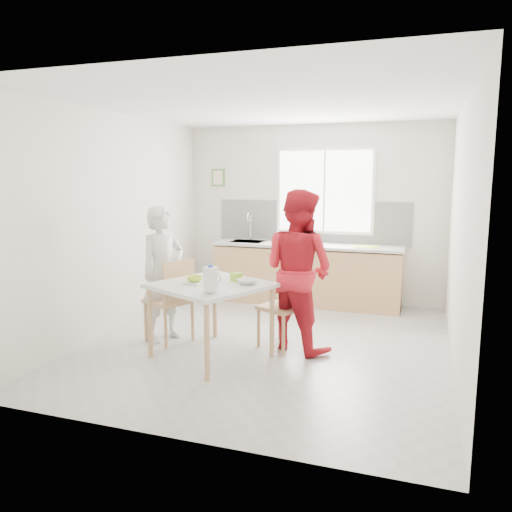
{
  "coord_description": "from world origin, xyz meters",
  "views": [
    {
      "loc": [
        1.65,
        -5.32,
        1.93
      ],
      "look_at": [
        -0.21,
        0.2,
        0.99
      ],
      "focal_mm": 35.0,
      "sensor_mm": 36.0,
      "label": 1
    }
  ],
  "objects_px": {
    "person_white": "(163,274)",
    "bowl_white": "(247,282)",
    "dining_table": "(211,291)",
    "wine_bottle_a": "(303,232)",
    "person_red": "(298,270)",
    "wine_bottle_b": "(302,233)",
    "chair_left": "(172,297)",
    "chair_far": "(286,302)",
    "bowl_green": "(195,279)",
    "milk_jug": "(211,279)"
  },
  "relations": [
    {
      "from": "chair_left",
      "to": "person_red",
      "type": "height_order",
      "value": "person_red"
    },
    {
      "from": "chair_left",
      "to": "person_white",
      "type": "relative_size",
      "value": 0.62
    },
    {
      "from": "person_white",
      "to": "person_red",
      "type": "height_order",
      "value": "person_red"
    },
    {
      "from": "bowl_green",
      "to": "wine_bottle_b",
      "type": "bearing_deg",
      "value": 77.33
    },
    {
      "from": "wine_bottle_b",
      "to": "person_red",
      "type": "bearing_deg",
      "value": -77.72
    },
    {
      "from": "wine_bottle_a",
      "to": "person_white",
      "type": "bearing_deg",
      "value": -116.23
    },
    {
      "from": "wine_bottle_b",
      "to": "wine_bottle_a",
      "type": "bearing_deg",
      "value": 97.75
    },
    {
      "from": "bowl_green",
      "to": "person_red",
      "type": "bearing_deg",
      "value": 27.49
    },
    {
      "from": "person_white",
      "to": "person_red",
      "type": "distance_m",
      "value": 1.59
    },
    {
      "from": "bowl_green",
      "to": "bowl_white",
      "type": "height_order",
      "value": "bowl_green"
    },
    {
      "from": "wine_bottle_b",
      "to": "chair_left",
      "type": "bearing_deg",
      "value": -113.13
    },
    {
      "from": "bowl_green",
      "to": "milk_jug",
      "type": "height_order",
      "value": "milk_jug"
    },
    {
      "from": "chair_left",
      "to": "wine_bottle_a",
      "type": "height_order",
      "value": "wine_bottle_a"
    },
    {
      "from": "bowl_white",
      "to": "wine_bottle_b",
      "type": "height_order",
      "value": "wine_bottle_b"
    },
    {
      "from": "wine_bottle_b",
      "to": "chair_far",
      "type": "bearing_deg",
      "value": -81.65
    },
    {
      "from": "chair_left",
      "to": "chair_far",
      "type": "height_order",
      "value": "chair_left"
    },
    {
      "from": "person_red",
      "to": "milk_jug",
      "type": "relative_size",
      "value": 6.97
    },
    {
      "from": "wine_bottle_a",
      "to": "wine_bottle_b",
      "type": "xyz_separation_m",
      "value": [
        0.01,
        -0.06,
        -0.01
      ]
    },
    {
      "from": "bowl_white",
      "to": "wine_bottle_b",
      "type": "bearing_deg",
      "value": 90.15
    },
    {
      "from": "dining_table",
      "to": "wine_bottle_b",
      "type": "height_order",
      "value": "wine_bottle_b"
    },
    {
      "from": "person_red",
      "to": "milk_jug",
      "type": "xyz_separation_m",
      "value": [
        -0.63,
        -0.95,
        0.05
      ]
    },
    {
      "from": "bowl_green",
      "to": "bowl_white",
      "type": "relative_size",
      "value": 0.83
    },
    {
      "from": "dining_table",
      "to": "person_white",
      "type": "bearing_deg",
      "value": 155.17
    },
    {
      "from": "chair_far",
      "to": "person_white",
      "type": "xyz_separation_m",
      "value": [
        -1.43,
        -0.24,
        0.28
      ]
    },
    {
      "from": "person_red",
      "to": "wine_bottle_b",
      "type": "bearing_deg",
      "value": -52.9
    },
    {
      "from": "chair_far",
      "to": "bowl_white",
      "type": "bearing_deg",
      "value": -95.0
    },
    {
      "from": "dining_table",
      "to": "person_red",
      "type": "distance_m",
      "value": 1.0
    },
    {
      "from": "dining_table",
      "to": "wine_bottle_a",
      "type": "xyz_separation_m",
      "value": [
        0.36,
        2.64,
        0.36
      ]
    },
    {
      "from": "dining_table",
      "to": "person_white",
      "type": "xyz_separation_m",
      "value": [
        -0.77,
        0.35,
        0.07
      ]
    },
    {
      "from": "dining_table",
      "to": "bowl_green",
      "type": "height_order",
      "value": "bowl_green"
    },
    {
      "from": "chair_left",
      "to": "person_red",
      "type": "bearing_deg",
      "value": 126.03
    },
    {
      "from": "chair_left",
      "to": "wine_bottle_b",
      "type": "distance_m",
      "value": 2.56
    },
    {
      "from": "bowl_green",
      "to": "wine_bottle_b",
      "type": "distance_m",
      "value": 2.62
    },
    {
      "from": "chair_left",
      "to": "bowl_green",
      "type": "relative_size",
      "value": 5.61
    },
    {
      "from": "person_white",
      "to": "bowl_white",
      "type": "height_order",
      "value": "person_white"
    },
    {
      "from": "wine_bottle_a",
      "to": "bowl_green",
      "type": "bearing_deg",
      "value": -102.25
    },
    {
      "from": "wine_bottle_a",
      "to": "dining_table",
      "type": "bearing_deg",
      "value": -97.82
    },
    {
      "from": "dining_table",
      "to": "bowl_white",
      "type": "distance_m",
      "value": 0.41
    },
    {
      "from": "milk_jug",
      "to": "bowl_green",
      "type": "bearing_deg",
      "value": 156.43
    },
    {
      "from": "milk_jug",
      "to": "wine_bottle_a",
      "type": "distance_m",
      "value": 3.04
    },
    {
      "from": "person_white",
      "to": "bowl_green",
      "type": "bearing_deg",
      "value": -94.44
    },
    {
      "from": "chair_far",
      "to": "milk_jug",
      "type": "height_order",
      "value": "milk_jug"
    },
    {
      "from": "dining_table",
      "to": "milk_jug",
      "type": "height_order",
      "value": "milk_jug"
    },
    {
      "from": "chair_left",
      "to": "wine_bottle_a",
      "type": "relative_size",
      "value": 3.07
    },
    {
      "from": "wine_bottle_b",
      "to": "bowl_green",
      "type": "bearing_deg",
      "value": -102.67
    },
    {
      "from": "chair_far",
      "to": "wine_bottle_b",
      "type": "distance_m",
      "value": 2.08
    },
    {
      "from": "person_white",
      "to": "wine_bottle_b",
      "type": "height_order",
      "value": "person_white"
    },
    {
      "from": "bowl_green",
      "to": "bowl_white",
      "type": "xyz_separation_m",
      "value": [
        0.58,
        0.06,
        -0.0
      ]
    },
    {
      "from": "bowl_green",
      "to": "wine_bottle_a",
      "type": "bearing_deg",
      "value": 77.75
    },
    {
      "from": "bowl_white",
      "to": "wine_bottle_a",
      "type": "xyz_separation_m",
      "value": [
        -0.01,
        2.54,
        0.25
      ]
    }
  ]
}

